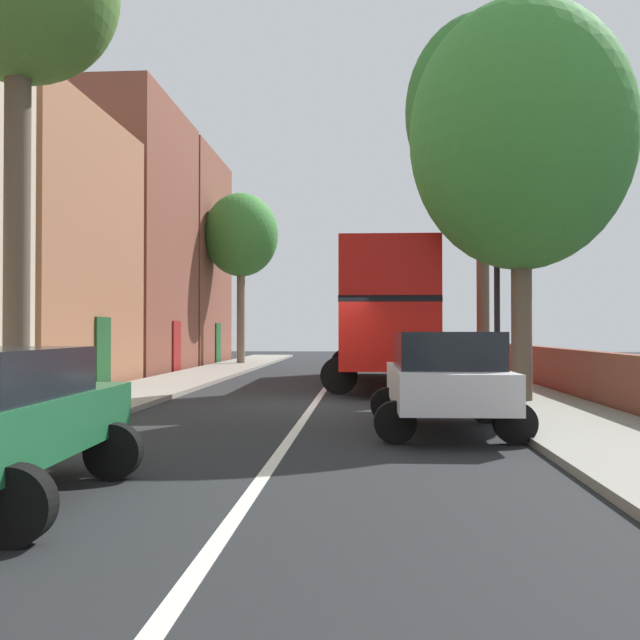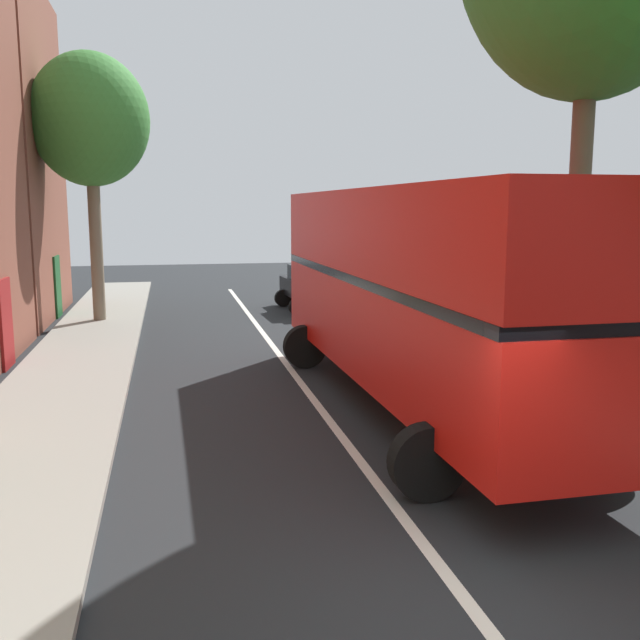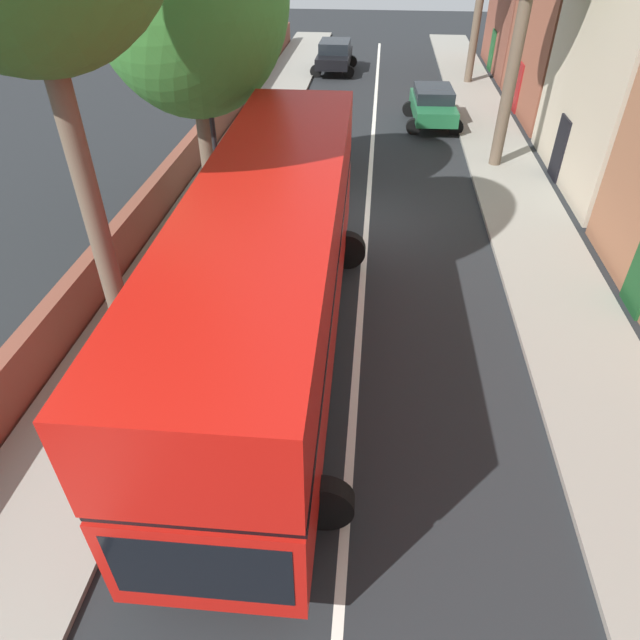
# 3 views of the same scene
# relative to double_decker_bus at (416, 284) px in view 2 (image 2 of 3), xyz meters

# --- Properties ---
(ground_plane) EXTENTS (84.00, 84.00, 0.00)m
(ground_plane) POSITION_rel_double_decker_bus_xyz_m (-1.70, -6.69, -2.36)
(ground_plane) COLOR black
(road_centre_line) EXTENTS (0.16, 54.00, 0.01)m
(road_centre_line) POSITION_rel_double_decker_bus_xyz_m (-1.70, -6.69, -2.35)
(road_centre_line) COLOR silver
(road_centre_line) RESTS_ON ground
(double_decker_bus) EXTENTS (3.67, 11.49, 4.06)m
(double_decker_bus) POSITION_rel_double_decker_bus_xyz_m (0.00, 0.00, 0.00)
(double_decker_bus) COLOR red
(double_decker_bus) RESTS_ON ground
(parked_car_black_right_2) EXTENTS (2.63, 4.12, 1.65)m
(parked_car_black_right_2) POSITION_rel_double_decker_bus_xyz_m (0.80, 12.91, -1.42)
(parked_car_black_right_2) COLOR black
(parked_car_black_right_2) RESTS_ON ground
(street_tree_left_0) EXTENTS (3.67, 3.67, 8.38)m
(street_tree_left_0) POSITION_rel_double_decker_bus_xyz_m (-6.66, 11.57, 4.03)
(street_tree_left_0) COLOR #7A6B56
(street_tree_left_0) RESTS_ON sidewalk_left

